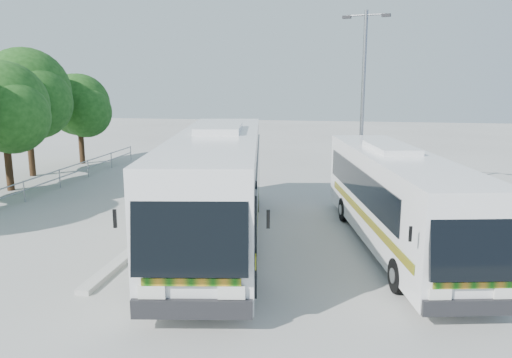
% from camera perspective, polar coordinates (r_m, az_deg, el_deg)
% --- Properties ---
extents(ground, '(100.00, 100.00, 0.00)m').
position_cam_1_polar(ground, '(18.67, -4.09, -6.07)').
color(ground, '#AAAAA4').
rests_on(ground, ground).
extents(kerb_divider, '(0.40, 16.00, 0.15)m').
position_cam_1_polar(kerb_divider, '(21.11, -8.90, -3.89)').
color(kerb_divider, '#B2B2AD').
rests_on(kerb_divider, ground).
extents(railing, '(0.06, 22.00, 1.00)m').
position_cam_1_polar(railing, '(26.08, -23.79, -0.30)').
color(railing, gray).
rests_on(railing, ground).
extents(tree_far_c, '(4.97, 4.69, 6.49)m').
position_cam_1_polar(tree_far_c, '(27.77, -26.84, 7.44)').
color(tree_far_c, '#382314').
rests_on(tree_far_c, ground).
extents(tree_far_d, '(5.62, 5.30, 7.33)m').
position_cam_1_polar(tree_far_d, '(31.46, -24.71, 8.97)').
color(tree_far_d, '#382314').
rests_on(tree_far_d, ground).
extents(tree_far_e, '(4.54, 4.28, 5.92)m').
position_cam_1_polar(tree_far_e, '(34.98, -19.51, 7.98)').
color(tree_far_e, '#382314').
rests_on(tree_far_e, ground).
extents(coach_main, '(4.75, 13.74, 3.74)m').
position_cam_1_polar(coach_main, '(17.28, -4.44, -0.47)').
color(coach_main, silver).
rests_on(coach_main, ground).
extents(coach_adjacent, '(4.54, 11.64, 3.17)m').
position_cam_1_polar(coach_adjacent, '(17.21, 15.83, -2.00)').
color(coach_adjacent, silver).
rests_on(coach_adjacent, ground).
extents(lamppost, '(2.05, 0.70, 8.50)m').
position_cam_1_polar(lamppost, '(23.01, 12.10, 8.91)').
color(lamppost, gray).
rests_on(lamppost, ground).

